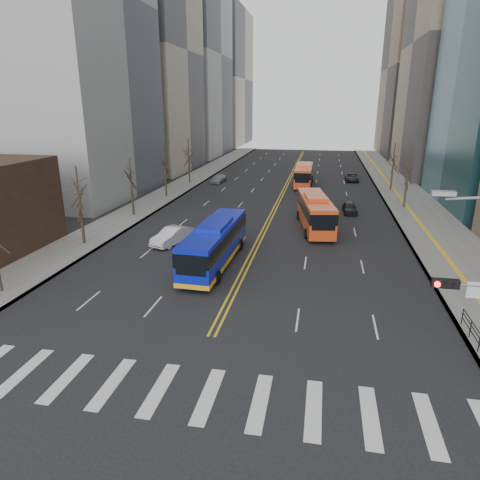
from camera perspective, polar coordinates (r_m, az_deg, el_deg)
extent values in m
plane|color=black|center=(21.01, -7.54, -19.50)|extent=(220.00, 220.00, 0.00)
cube|color=gray|center=(63.16, 21.60, 5.00)|extent=(7.00, 130.00, 0.15)
cube|color=gray|center=(65.91, -8.97, 6.51)|extent=(5.00, 130.00, 0.15)
cube|color=silver|center=(24.58, -26.89, -15.40)|extent=(0.70, 4.00, 0.01)
cube|color=silver|center=(23.31, -22.08, -16.61)|extent=(0.70, 4.00, 0.01)
cube|color=silver|center=(22.23, -16.69, -17.81)|extent=(0.70, 4.00, 0.01)
cube|color=silver|center=(21.36, -10.72, -18.96)|extent=(0.70, 4.00, 0.01)
cube|color=silver|center=(20.71, -4.23, -19.97)|extent=(0.70, 4.00, 0.01)
cube|color=silver|center=(20.33, 2.66, -20.78)|extent=(0.70, 4.00, 0.01)
cube|color=silver|center=(20.21, 9.79, -21.32)|extent=(0.70, 4.00, 0.01)
cube|color=silver|center=(20.38, 16.95, -21.56)|extent=(0.70, 4.00, 0.01)
cube|color=silver|center=(20.81, 23.90, -21.50)|extent=(0.70, 4.00, 0.01)
cube|color=gold|center=(72.13, 6.18, 7.53)|extent=(0.15, 100.00, 0.01)
cube|color=gold|center=(72.10, 6.50, 7.52)|extent=(0.15, 100.00, 0.01)
cube|color=#A99F88|center=(90.11, -14.29, 23.19)|extent=(22.00, 22.00, 44.00)
cube|color=#98989B|center=(115.03, -7.78, 23.25)|extent=(20.00, 26.00, 48.00)
cube|color=gray|center=(90.69, 28.77, 22.28)|extent=(20.00, 26.00, 46.00)
cube|color=#A99F88|center=(145.16, -3.05, 20.61)|extent=(18.00, 30.00, 40.00)
cube|color=brown|center=(121.31, 23.58, 20.31)|extent=(18.00, 30.00, 42.00)
cube|color=black|center=(19.87, 25.71, -5.24)|extent=(1.10, 0.28, 0.38)
cylinder|color=#FF190C|center=(19.63, 24.83, -5.39)|extent=(0.24, 0.08, 0.24)
cylinder|color=black|center=(19.73, 25.82, -5.42)|extent=(0.24, 0.08, 0.24)
cylinder|color=black|center=(19.82, 26.79, -5.45)|extent=(0.24, 0.08, 0.24)
cube|color=silver|center=(20.33, 29.18, -5.88)|extent=(0.90, 0.06, 0.70)
cube|color=#999993|center=(18.68, 25.47, 5.65)|extent=(0.90, 0.35, 0.18)
cylinder|color=black|center=(26.30, 29.28, -11.92)|extent=(0.06, 0.06, 1.00)
cylinder|color=black|center=(27.55, 28.36, -10.42)|extent=(0.06, 0.06, 1.00)
cylinder|color=black|center=(28.83, 27.52, -9.05)|extent=(0.06, 0.06, 1.00)
cylinder|color=#2C231B|center=(42.36, -20.29, 1.97)|extent=(0.28, 0.28, 3.90)
cylinder|color=#2C231B|center=(51.80, -14.11, 5.10)|extent=(0.28, 0.28, 3.60)
cylinder|color=#2C231B|center=(61.70, -9.87, 7.53)|extent=(0.28, 0.28, 4.00)
cylinder|color=#2C231B|center=(71.96, -6.78, 9.02)|extent=(0.28, 0.28, 3.80)
cylinder|color=#2C231B|center=(57.74, 21.15, 5.65)|extent=(0.28, 0.28, 3.50)
cylinder|color=#2C231B|center=(69.38, 19.57, 7.78)|extent=(0.28, 0.28, 3.75)
cube|color=#0C19B8|center=(34.91, -3.36, -0.41)|extent=(2.86, 12.29, 2.91)
cube|color=black|center=(34.73, -3.37, 0.48)|extent=(2.92, 12.31, 1.04)
cube|color=#0C19B8|center=(34.45, -3.40, 2.05)|extent=(2.15, 4.33, 0.40)
cube|color=#FFAC0D|center=(35.32, -3.32, -2.35)|extent=(2.92, 12.31, 0.35)
cylinder|color=black|center=(32.24, -7.39, -4.58)|extent=(0.33, 1.01, 1.00)
cylinder|color=black|center=(31.51, -3.01, -4.99)|extent=(0.33, 1.01, 1.00)
cylinder|color=black|center=(39.22, -3.57, -0.36)|extent=(0.33, 1.01, 1.00)
cylinder|color=black|center=(38.62, 0.07, -0.61)|extent=(0.33, 1.01, 1.00)
cube|color=#DB4217|center=(45.69, 9.96, 3.75)|extent=(4.43, 11.61, 2.95)
cube|color=black|center=(45.55, 10.00, 4.44)|extent=(4.49, 11.64, 1.06)
cube|color=#DB4217|center=(45.34, 10.06, 5.68)|extent=(2.69, 4.26, 0.40)
cylinder|color=black|center=(42.39, 8.83, 0.85)|extent=(0.46, 1.04, 1.00)
cylinder|color=black|center=(42.80, 12.25, 0.82)|extent=(0.46, 1.04, 1.00)
cylinder|color=black|center=(49.33, 7.80, 3.30)|extent=(0.46, 1.04, 1.00)
cylinder|color=black|center=(49.68, 10.76, 3.25)|extent=(0.46, 1.04, 1.00)
cube|color=#DB4217|center=(70.24, 8.50, 8.62)|extent=(2.51, 10.90, 2.82)
cube|color=black|center=(70.16, 8.52, 9.07)|extent=(2.57, 10.92, 1.01)
cube|color=#DB4217|center=(70.02, 8.55, 9.84)|extent=(1.99, 3.82, 0.40)
cylinder|color=black|center=(67.08, 7.24, 7.15)|extent=(0.30, 1.00, 1.00)
cylinder|color=black|center=(66.98, 9.37, 7.04)|extent=(0.30, 1.00, 1.00)
cylinder|color=black|center=(73.94, 7.61, 8.12)|extent=(0.30, 1.00, 1.00)
cylinder|color=black|center=(73.84, 9.55, 8.02)|extent=(0.30, 1.00, 1.00)
imported|color=silver|center=(40.70, -9.03, 0.55)|extent=(3.18, 5.05, 1.57)
imported|color=black|center=(53.46, 14.42, 4.21)|extent=(1.80, 3.99, 1.33)
imported|color=gray|center=(72.57, -2.90, 8.18)|extent=(2.11, 4.54, 1.28)
imported|color=black|center=(76.03, 14.69, 8.08)|extent=(2.21, 4.73, 1.31)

